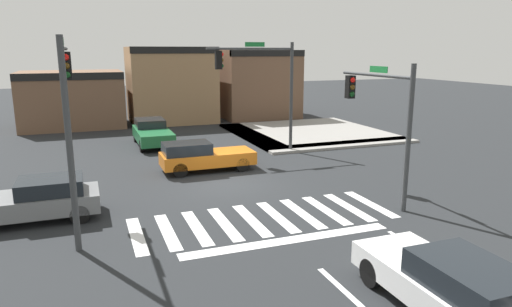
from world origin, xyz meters
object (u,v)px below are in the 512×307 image
object	(u,v)px
traffic_signal_southwest	(67,98)
traffic_signal_southeast	(380,107)
traffic_signal_northeast	(262,77)
car_gray	(38,199)
car_white	(451,286)
car_orange	(202,156)
car_green	(152,133)

from	to	relation	value
traffic_signal_southwest	traffic_signal_southeast	distance (m)	10.99
traffic_signal_northeast	car_gray	xyz separation A→B (m)	(-10.79, -6.85, -3.52)
car_white	car_orange	distance (m)	14.08
car_white	car_orange	bearing A→B (deg)	8.01
traffic_signal_southeast	car_white	distance (m)	8.88
car_white	car_gray	world-z (taller)	car_white
traffic_signal_northeast	car_white	xyz separation A→B (m)	(-2.03, -16.41, -3.49)
car_green	car_gray	world-z (taller)	car_green
car_orange	car_green	bearing A→B (deg)	100.67
car_white	traffic_signal_northeast	bearing A→B (deg)	-7.04
car_white	car_orange	size ratio (longest dim) A/B	1.04
traffic_signal_southwest	traffic_signal_southeast	bearing A→B (deg)	-92.66
traffic_signal_southwest	car_orange	size ratio (longest dim) A/B	1.37
car_orange	car_green	distance (m)	7.27
traffic_signal_southwest	traffic_signal_southeast	world-z (taller)	traffic_signal_southwest
traffic_signal_southwest	traffic_signal_northeast	distance (m)	12.60
traffic_signal_northeast	car_orange	size ratio (longest dim) A/B	1.38
traffic_signal_southwest	traffic_signal_southeast	xyz separation A→B (m)	(10.96, -0.51, -0.67)
traffic_signal_northeast	car_orange	xyz separation A→B (m)	(-3.99, -2.47, -3.51)
traffic_signal_southeast	car_orange	distance (m)	8.74
car_white	car_green	distance (m)	21.35
car_green	traffic_signal_southeast	bearing A→B (deg)	26.73
traffic_signal_southeast	car_gray	distance (m)	12.67
traffic_signal_southeast	car_gray	bearing A→B (deg)	81.26
car_orange	car_gray	distance (m)	8.09
traffic_signal_southwest	traffic_signal_northeast	bearing A→B (deg)	-49.27
car_green	car_orange	bearing A→B (deg)	10.67
traffic_signal_southwest	car_orange	bearing A→B (deg)	-44.02
car_green	car_white	bearing A→B (deg)	8.91
car_white	car_orange	world-z (taller)	car_white
car_orange	traffic_signal_southeast	bearing A→B (deg)	-49.18
traffic_signal_southwest	car_green	distance (m)	14.01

